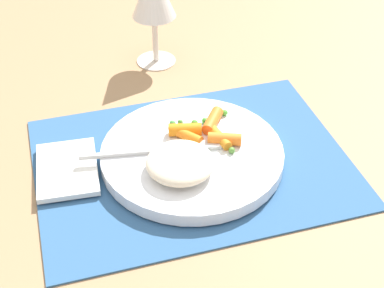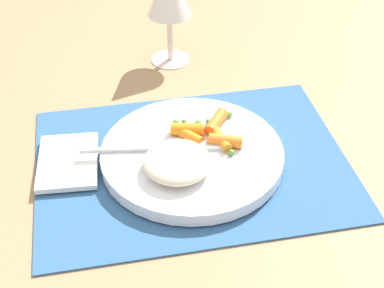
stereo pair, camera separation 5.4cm
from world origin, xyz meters
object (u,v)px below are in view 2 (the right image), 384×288
(fork, at_px, (168,149))
(napkin, at_px, (68,162))
(plate, at_px, (192,155))
(carrot_portion, at_px, (208,132))
(rice_mound, at_px, (177,162))

(fork, relative_size, napkin, 1.74)
(plate, height_order, fork, fork)
(carrot_portion, bearing_deg, fork, -163.18)
(rice_mound, relative_size, fork, 0.45)
(plate, bearing_deg, carrot_portion, 40.21)
(plate, xyz_separation_m, carrot_portion, (0.03, 0.02, 0.02))
(plate, distance_m, carrot_portion, 0.04)
(carrot_portion, bearing_deg, plate, -139.79)
(plate, height_order, carrot_portion, carrot_portion)
(fork, height_order, napkin, fork)
(plate, xyz_separation_m, fork, (-0.03, 0.01, 0.01))
(rice_mound, distance_m, fork, 0.04)
(rice_mound, distance_m, carrot_portion, 0.08)
(napkin, bearing_deg, rice_mound, -23.70)
(plate, bearing_deg, fork, 171.21)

